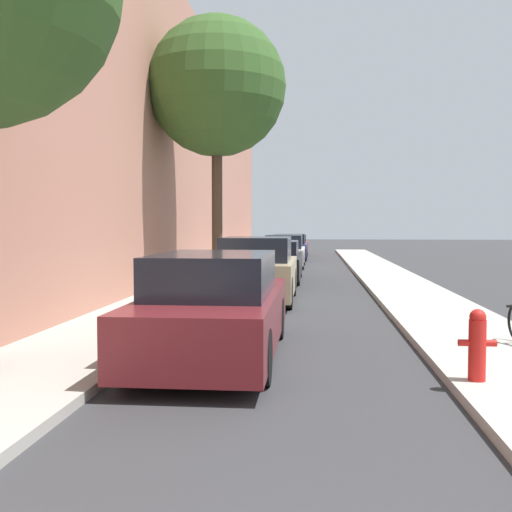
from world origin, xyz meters
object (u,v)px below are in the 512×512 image
at_px(parked_car_white, 285,252).
at_px(parked_car_navy, 290,248).
at_px(parked_car_champagne, 257,271).
at_px(fire_hydrant, 477,344).
at_px(street_tree_far, 217,88).
at_px(parked_car_red, 292,245).
at_px(parked_car_maroon, 216,308).
at_px(parked_car_black, 272,262).

xyz_separation_m(parked_car_white, parked_car_navy, (0.03, 5.29, -0.02)).
height_order(parked_car_champagne, fire_hydrant, parked_car_champagne).
distance_m(parked_car_white, parked_car_navy, 5.29).
distance_m(parked_car_navy, street_tree_far, 15.34).
xyz_separation_m(street_tree_far, fire_hydrant, (4.46, -9.98, -5.07)).
xyz_separation_m(parked_car_white, parked_car_red, (-0.03, 10.07, -0.05)).
bearing_deg(parked_car_champagne, parked_car_red, 89.85).
distance_m(parked_car_navy, fire_hydrant, 24.61).
relative_size(parked_car_champagne, parked_car_red, 0.94).
xyz_separation_m(parked_car_champagne, parked_car_red, (0.06, 21.76, -0.12)).
distance_m(parked_car_maroon, parked_car_black, 11.36).
height_order(parked_car_champagne, parked_car_red, parked_car_champagne).
bearing_deg(parked_car_champagne, parked_car_maroon, -89.99).
height_order(parked_car_maroon, parked_car_champagne, parked_car_champagne).
xyz_separation_m(parked_car_black, fire_hydrant, (3.11, -12.76, -0.11)).
height_order(parked_car_champagne, parked_car_navy, parked_car_champagne).
bearing_deg(street_tree_far, parked_car_red, 85.80).
distance_m(parked_car_maroon, parked_car_white, 17.74).
distance_m(parked_car_white, fire_hydrant, 19.37).
distance_m(parked_car_black, street_tree_far, 5.84).
bearing_deg(fire_hydrant, parked_car_champagne, 112.60).
bearing_deg(parked_car_white, parked_car_champagne, -90.44).
bearing_deg(parked_car_champagne, parked_car_black, 90.12).
relative_size(parked_car_white, street_tree_far, 0.63).
height_order(parked_car_black, parked_car_red, parked_car_black).
distance_m(parked_car_champagne, parked_car_white, 11.69).
bearing_deg(parked_car_black, fire_hydrant, -76.29).
relative_size(parked_car_white, parked_car_red, 1.08).
height_order(parked_car_white, parked_car_navy, parked_car_white).
height_order(parked_car_maroon, parked_car_navy, parked_car_maroon).
distance_m(parked_car_navy, parked_car_red, 4.78).
bearing_deg(parked_car_navy, parked_car_maroon, -90.29).
distance_m(parked_car_maroon, parked_car_red, 27.82).
bearing_deg(parked_car_black, parked_car_maroon, -89.94).
height_order(parked_car_white, parked_car_red, parked_car_white).
bearing_deg(street_tree_far, fire_hydrant, -65.94).
xyz_separation_m(parked_car_white, fire_hydrant, (3.01, -19.14, -0.14)).
relative_size(parked_car_red, street_tree_far, 0.59).
height_order(parked_car_black, parked_car_navy, parked_car_navy).
bearing_deg(parked_car_white, parked_car_black, -90.91).
distance_m(parked_car_champagne, fire_hydrant, 8.07).
distance_m(parked_car_black, fire_hydrant, 13.13).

